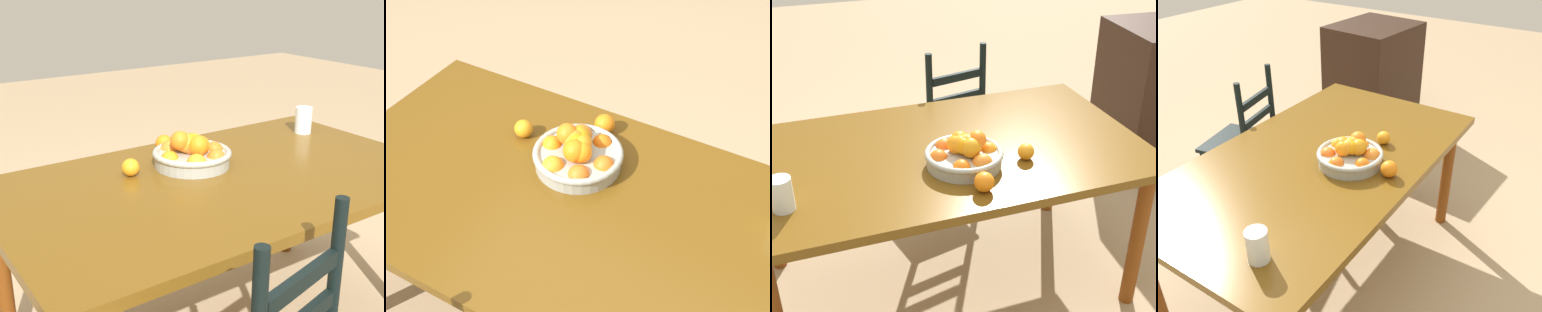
# 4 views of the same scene
# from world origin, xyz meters

# --- Properties ---
(ground_plane) EXTENTS (12.00, 12.00, 0.00)m
(ground_plane) POSITION_xyz_m (0.00, 0.00, 0.00)
(ground_plane) COLOR tan
(dining_table) EXTENTS (1.68, 0.97, 0.73)m
(dining_table) POSITION_xyz_m (0.00, 0.00, 0.66)
(dining_table) COLOR brown
(dining_table) RESTS_ON ground
(chair_near_window) EXTENTS (0.47, 0.47, 0.92)m
(chair_near_window) POSITION_xyz_m (0.27, 0.83, 0.43)
(chair_near_window) COLOR black
(chair_near_window) RESTS_ON ground
(fruit_bowl) EXTENTS (0.31, 0.31, 0.15)m
(fruit_bowl) POSITION_xyz_m (0.04, -0.16, 0.79)
(fruit_bowl) COLOR #A0A39A
(fruit_bowl) RESTS_ON dining_table
(orange_loose_0) EXTENTS (0.08, 0.08, 0.08)m
(orange_loose_0) POSITION_xyz_m (0.04, -0.36, 0.77)
(orange_loose_0) COLOR orange
(orange_loose_0) RESTS_ON dining_table
(orange_loose_1) EXTENTS (0.07, 0.07, 0.07)m
(orange_loose_1) POSITION_xyz_m (0.29, -0.20, 0.77)
(orange_loose_1) COLOR orange
(orange_loose_1) RESTS_ON dining_table
(drinking_glass) EXTENTS (0.08, 0.08, 0.12)m
(drinking_glass) POSITION_xyz_m (-0.65, -0.24, 0.79)
(drinking_glass) COLOR silver
(drinking_glass) RESTS_ON dining_table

